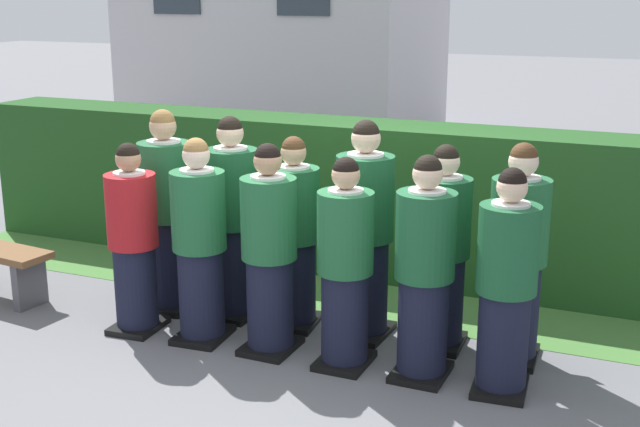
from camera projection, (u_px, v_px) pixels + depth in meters
ground_plane at (306, 357)px, 6.28m from camera, size 60.00×60.00×0.00m
student_in_red_blazer at (133, 243)px, 6.61m from camera, size 0.40×0.46×1.54m
student_front_row_1 at (200, 246)px, 6.42m from camera, size 0.42×0.52×1.61m
student_front_row_2 at (269, 255)px, 6.21m from camera, size 0.42×0.47×1.61m
student_front_row_3 at (345, 269)px, 5.97m from camera, size 0.41×0.45×1.56m
student_front_row_4 at (424, 274)px, 5.78m from camera, size 0.42×0.46×1.61m
student_front_row_5 at (506, 288)px, 5.57m from camera, size 0.41×0.51×1.57m
student_rear_row_0 at (167, 215)px, 7.06m from camera, size 0.45×0.55×1.73m
student_rear_row_1 at (233, 223)px, 6.90m from camera, size 0.44×0.54×1.70m
student_rear_row_2 at (294, 238)px, 6.70m from camera, size 0.41×0.52×1.57m
student_rear_row_3 at (364, 235)px, 6.48m from camera, size 0.45×0.55×1.73m
student_rear_row_4 at (442, 253)px, 6.30m from camera, size 0.41×0.47×1.58m
student_rear_row_5 at (517, 259)px, 6.06m from camera, size 0.43×0.52×1.64m
hedge at (394, 201)px, 7.93m from camera, size 9.06×0.70×1.46m
lawn_strip at (364, 300)px, 7.41m from camera, size 9.06×0.90×0.01m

